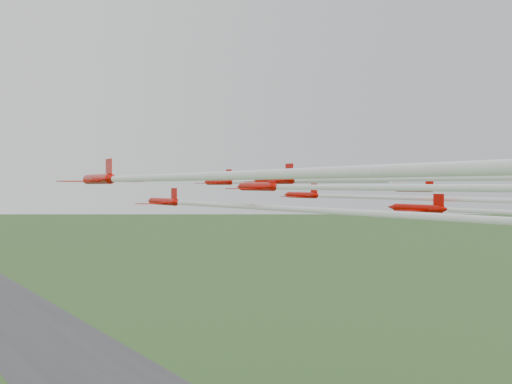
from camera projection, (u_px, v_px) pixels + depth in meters
jet_lead at (248, 182)px, 93.73m from camera, size 9.30×49.55×2.74m
jet_row2_left at (231, 205)px, 68.47m from camera, size 8.54×68.95×2.55m
jet_row2_right at (359, 197)px, 88.45m from camera, size 9.34×60.26×2.59m
jet_row3_left at (155, 178)px, 53.25m from camera, size 9.76×68.97×2.89m
jet_row3_mid at (311, 180)px, 74.23m from camera, size 10.23×46.34×2.86m
jet_row3_right at (460, 189)px, 87.02m from camera, size 8.57×44.57×2.45m
jet_row4_left at (306, 187)px, 56.72m from camera, size 9.02×44.83×2.34m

